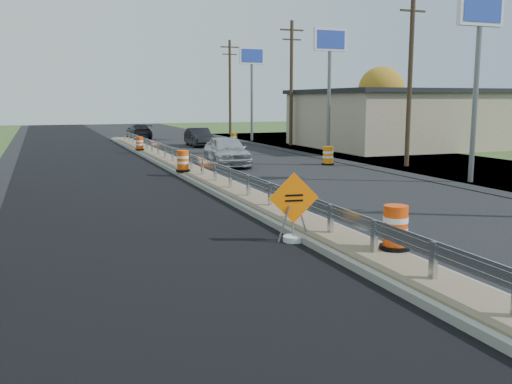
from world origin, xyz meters
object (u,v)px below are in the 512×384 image
object	(u,v)px
caution_sign	(294,224)
car_dark_far	(139,131)
barrel_shoulder_far	(234,139)
barrel_median_mid	(183,161)
car_silver	(227,151)
barrel_median_far	(140,144)
barrel_shoulder_near	(328,156)
car_dark_mid	(199,137)
barrel_median_near	(395,228)

from	to	relation	value
caution_sign	car_dark_far	distance (m)	40.05
barrel_shoulder_far	barrel_median_mid	bearing A→B (deg)	-115.81
barrel_shoulder_far	car_silver	size ratio (longest dim) A/B	0.20
car_silver	car_dark_far	size ratio (longest dim) A/B	1.02
barrel_median_far	car_dark_far	world-z (taller)	car_dark_far
barrel_median_mid	barrel_shoulder_far	xyz separation A→B (m)	(8.16, 16.86, -0.25)
caution_sign	barrel_shoulder_near	size ratio (longest dim) A/B	1.74
barrel_median_mid	caution_sign	bearing A→B (deg)	-91.53
caution_sign	barrel_shoulder_near	distance (m)	17.40
car_dark_far	car_silver	bearing A→B (deg)	92.33
barrel_shoulder_near	car_dark_far	xyz separation A→B (m)	(-6.17, 24.99, 0.19)
barrel_median_far	barrel_shoulder_far	world-z (taller)	barrel_median_far
barrel_shoulder_far	car_silver	world-z (taller)	car_silver
barrel_median_mid	car_dark_mid	bearing A→B (deg)	72.46
barrel_shoulder_near	car_silver	distance (m)	5.52
barrel_median_near	barrel_shoulder_far	bearing A→B (deg)	77.64
caution_sign	barrel_median_mid	bearing A→B (deg)	97.68
car_silver	car_dark_mid	bearing A→B (deg)	86.20
barrel_median_mid	car_dark_mid	xyz separation A→B (m)	(5.26, 16.65, 0.00)
car_dark_mid	barrel_shoulder_near	bearing A→B (deg)	-75.84
barrel_median_mid	car_dark_mid	world-z (taller)	car_dark_mid
barrel_median_mid	barrel_shoulder_near	size ratio (longest dim) A/B	0.97
barrel_shoulder_far	car_dark_far	size ratio (longest dim) A/B	0.20
barrel_median_mid	car_silver	bearing A→B (deg)	46.15
barrel_shoulder_far	car_dark_mid	world-z (taller)	car_dark_mid
barrel_median_mid	barrel_median_far	xyz separation A→B (m)	(-0.00, 12.13, -0.05)
barrel_median_near	car_silver	world-z (taller)	car_silver
barrel_shoulder_near	caution_sign	bearing A→B (deg)	-120.66
barrel_median_near	car_dark_mid	bearing A→B (deg)	82.59
barrel_shoulder_far	car_silver	distance (m)	14.38
barrel_median_near	barrel_median_mid	xyz separation A→B (m)	(-1.10, 15.34, -0.01)
car_silver	car_dark_far	distance (m)	23.50
car_dark_far	barrel_median_mid	bearing A→B (deg)	85.19
barrel_median_far	barrel_shoulder_far	bearing A→B (deg)	30.14
barrel_median_near	barrel_median_far	world-z (taller)	barrel_median_near
caution_sign	barrel_median_near	distance (m)	2.66
barrel_shoulder_far	car_dark_far	bearing A→B (deg)	120.17
car_silver	car_dark_far	xyz separation A→B (m)	(-0.87, 23.48, -0.13)
caution_sign	barrel_median_far	xyz separation A→B (m)	(0.35, 25.25, 0.20)
barrel_median_near	car_dark_far	bearing A→B (deg)	88.29
barrel_median_far	barrel_shoulder_near	xyz separation A→B (m)	(8.52, -10.28, -0.17)
caution_sign	car_dark_far	world-z (taller)	caution_sign
barrel_median_far	car_dark_far	xyz separation A→B (m)	(2.36, 14.71, 0.03)
barrel_median_mid	car_dark_far	size ratio (longest dim) A/B	0.21
barrel_median_far	car_silver	xyz separation A→B (m)	(3.23, -8.77, 0.16)
car_dark_mid	car_dark_far	bearing A→B (deg)	107.63
barrel_shoulder_far	barrel_median_far	bearing A→B (deg)	-149.86
caution_sign	barrel_shoulder_near	xyz separation A→B (m)	(8.87, 14.97, 0.04)
barrel_shoulder_near	barrel_median_far	bearing A→B (deg)	129.67
caution_sign	barrel_shoulder_far	bearing A→B (deg)	83.37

